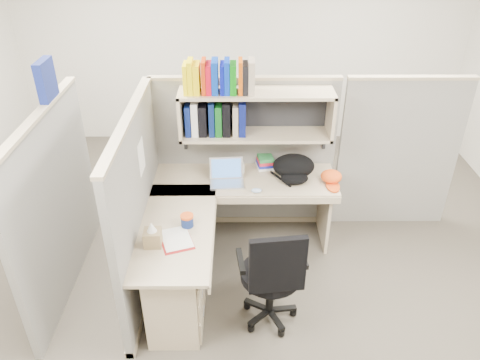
{
  "coord_description": "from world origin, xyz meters",
  "views": [
    {
      "loc": [
        -0.07,
        -3.26,
        3.04
      ],
      "look_at": [
        -0.05,
        0.25,
        0.91
      ],
      "focal_mm": 35.0,
      "sensor_mm": 36.0,
      "label": 1
    }
  ],
  "objects_px": {
    "desk": "(197,262)",
    "snack_canister": "(187,220)",
    "backpack": "(294,169)",
    "laptop": "(227,174)",
    "task_chair": "(271,290)"
  },
  "relations": [
    {
      "from": "desk",
      "to": "snack_canister",
      "type": "bearing_deg",
      "value": 124.2
    },
    {
      "from": "snack_canister",
      "to": "backpack",
      "type": "bearing_deg",
      "value": 37.68
    },
    {
      "from": "laptop",
      "to": "backpack",
      "type": "distance_m",
      "value": 0.64
    },
    {
      "from": "snack_canister",
      "to": "task_chair",
      "type": "height_order",
      "value": "task_chair"
    },
    {
      "from": "desk",
      "to": "laptop",
      "type": "xyz_separation_m",
      "value": [
        0.24,
        0.76,
        0.4
      ]
    },
    {
      "from": "snack_canister",
      "to": "task_chair",
      "type": "distance_m",
      "value": 0.88
    },
    {
      "from": "backpack",
      "to": "task_chair",
      "type": "distance_m",
      "value": 1.22
    },
    {
      "from": "laptop",
      "to": "task_chair",
      "type": "relative_size",
      "value": 0.31
    },
    {
      "from": "task_chair",
      "to": "laptop",
      "type": "bearing_deg",
      "value": 109.95
    },
    {
      "from": "desk",
      "to": "snack_canister",
      "type": "distance_m",
      "value": 0.37
    },
    {
      "from": "task_chair",
      "to": "desk",
      "type": "bearing_deg",
      "value": 157.49
    },
    {
      "from": "task_chair",
      "to": "backpack",
      "type": "bearing_deg",
      "value": 76.25
    },
    {
      "from": "desk",
      "to": "laptop",
      "type": "bearing_deg",
      "value": 72.58
    },
    {
      "from": "backpack",
      "to": "task_chair",
      "type": "height_order",
      "value": "task_chair"
    },
    {
      "from": "backpack",
      "to": "snack_canister",
      "type": "relative_size",
      "value": 3.67
    }
  ]
}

